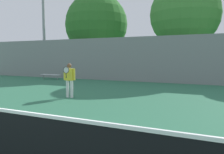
{
  "coord_description": "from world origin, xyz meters",
  "views": [
    {
      "loc": [
        2.62,
        -2.46,
        1.93
      ],
      "look_at": [
        -1.67,
        7.32,
        0.94
      ],
      "focal_mm": 35.0,
      "sensor_mm": 36.0,
      "label": 1
    }
  ],
  "objects_px": {
    "bench_courtside_near": "(50,75)",
    "tree_dark_dense": "(185,14)",
    "tennis_net": "(22,145)",
    "tennis_player": "(69,78)",
    "tree_green_broad": "(96,25)",
    "light_pole_near_left": "(43,15)"
  },
  "relations": [
    {
      "from": "tennis_player",
      "to": "tree_green_broad",
      "type": "height_order",
      "value": "tree_green_broad"
    },
    {
      "from": "tree_green_broad",
      "to": "light_pole_near_left",
      "type": "bearing_deg",
      "value": -137.66
    },
    {
      "from": "bench_courtside_near",
      "to": "tree_dark_dense",
      "type": "distance_m",
      "value": 12.75
    },
    {
      "from": "tree_green_broad",
      "to": "tree_dark_dense",
      "type": "relative_size",
      "value": 0.98
    },
    {
      "from": "tennis_player",
      "to": "bench_courtside_near",
      "type": "bearing_deg",
      "value": 131.71
    },
    {
      "from": "light_pole_near_left",
      "to": "tree_green_broad",
      "type": "xyz_separation_m",
      "value": [
        3.84,
        3.5,
        -0.71
      ]
    },
    {
      "from": "bench_courtside_near",
      "to": "tree_green_broad",
      "type": "xyz_separation_m",
      "value": [
        1.7,
        5.32,
        4.82
      ]
    },
    {
      "from": "tennis_player",
      "to": "tree_green_broad",
      "type": "relative_size",
      "value": 0.19
    },
    {
      "from": "light_pole_near_left",
      "to": "tree_dark_dense",
      "type": "relative_size",
      "value": 1.18
    },
    {
      "from": "bench_courtside_near",
      "to": "tree_dark_dense",
      "type": "bearing_deg",
      "value": 27.19
    },
    {
      "from": "tennis_player",
      "to": "tree_green_broad",
      "type": "bearing_deg",
      "value": 108.55
    },
    {
      "from": "bench_courtside_near",
      "to": "tree_green_broad",
      "type": "bearing_deg",
      "value": 72.3
    },
    {
      "from": "light_pole_near_left",
      "to": "tennis_player",
      "type": "bearing_deg",
      "value": -43.92
    },
    {
      "from": "light_pole_near_left",
      "to": "tennis_net",
      "type": "bearing_deg",
      "value": -50.36
    },
    {
      "from": "tennis_net",
      "to": "bench_courtside_near",
      "type": "xyz_separation_m",
      "value": [
        -9.72,
        12.5,
        -0.17
      ]
    },
    {
      "from": "light_pole_near_left",
      "to": "tree_dark_dense",
      "type": "xyz_separation_m",
      "value": [
        12.49,
        3.5,
        -0.31
      ]
    },
    {
      "from": "tennis_net",
      "to": "tree_dark_dense",
      "type": "height_order",
      "value": "tree_dark_dense"
    },
    {
      "from": "tennis_player",
      "to": "light_pole_near_left",
      "type": "relative_size",
      "value": 0.16
    },
    {
      "from": "tennis_net",
      "to": "light_pole_near_left",
      "type": "relative_size",
      "value": 1.08
    },
    {
      "from": "tennis_net",
      "to": "tennis_player",
      "type": "bearing_deg",
      "value": 118.67
    },
    {
      "from": "bench_courtside_near",
      "to": "tree_dark_dense",
      "type": "xyz_separation_m",
      "value": [
        10.34,
        5.31,
        5.21
      ]
    },
    {
      "from": "tree_dark_dense",
      "to": "tennis_net",
      "type": "bearing_deg",
      "value": -92.0
    }
  ]
}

